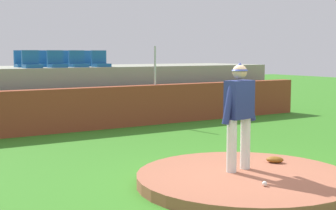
{
  "coord_description": "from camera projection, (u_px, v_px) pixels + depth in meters",
  "views": [
    {
      "loc": [
        -5.07,
        -5.75,
        2.1
      ],
      "look_at": [
        0.0,
        2.31,
        1.08
      ],
      "focal_mm": 51.62,
      "sensor_mm": 36.0,
      "label": 1
    }
  ],
  "objects": [
    {
      "name": "ground_plane",
      "position": [
        244.0,
        185.0,
        7.75
      ],
      "size": [
        60.0,
        60.0,
        0.0
      ],
      "primitive_type": "plane",
      "color": "#337B1F"
    },
    {
      "name": "pitchers_mound",
      "position": [
        244.0,
        179.0,
        7.74
      ],
      "size": [
        3.47,
        3.47,
        0.18
      ],
      "primitive_type": "cylinder",
      "color": "#A45D44",
      "rests_on": "ground_plane"
    },
    {
      "name": "pitcher",
      "position": [
        239.0,
        108.0,
        7.86
      ],
      "size": [
        0.81,
        0.34,
        1.77
      ],
      "rotation": [
        0.0,
        0.0,
        0.18
      ],
      "color": "silver",
      "rests_on": "pitchers_mound"
    },
    {
      "name": "baseball",
      "position": [
        265.0,
        184.0,
        7.01
      ],
      "size": [
        0.07,
        0.07,
        0.07
      ],
      "primitive_type": "sphere",
      "color": "white",
      "rests_on": "pitchers_mound"
    },
    {
      "name": "fielding_glove",
      "position": [
        275.0,
        160.0,
        8.51
      ],
      "size": [
        0.35,
        0.35,
        0.11
      ],
      "primitive_type": "ellipsoid",
      "rotation": [
        0.0,
        0.0,
        2.35
      ],
      "color": "brown",
      "rests_on": "pitchers_mound"
    },
    {
      "name": "brick_barrier",
      "position": [
        85.0,
        109.0,
        13.23
      ],
      "size": [
        15.48,
        0.4,
        1.17
      ],
      "primitive_type": "cube",
      "color": "brown",
      "rests_on": "ground_plane"
    },
    {
      "name": "fence_post_right",
      "position": [
        155.0,
        66.0,
        14.29
      ],
      "size": [
        0.06,
        0.06,
        1.15
      ],
      "primitive_type": "cylinder",
      "color": "silver",
      "rests_on": "brick_barrier"
    },
    {
      "name": "bleacher_platform",
      "position": [
        56.0,
        93.0,
        15.2
      ],
      "size": [
        14.73,
        3.23,
        1.69
      ],
      "primitive_type": "cube",
      "color": "gray",
      "rests_on": "ground_plane"
    },
    {
      "name": "stadium_chair_0",
      "position": [
        31.0,
        62.0,
        13.61
      ],
      "size": [
        0.48,
        0.44,
        0.5
      ],
      "rotation": [
        0.0,
        0.0,
        3.14
      ],
      "color": "#1C5A97",
      "rests_on": "bleacher_platform"
    },
    {
      "name": "stadium_chair_1",
      "position": [
        56.0,
        62.0,
        14.0
      ],
      "size": [
        0.48,
        0.44,
        0.5
      ],
      "rotation": [
        0.0,
        0.0,
        3.14
      ],
      "color": "#1C5A97",
      "rests_on": "bleacher_platform"
    },
    {
      "name": "stadium_chair_2",
      "position": [
        78.0,
        62.0,
        14.38
      ],
      "size": [
        0.48,
        0.44,
        0.5
      ],
      "rotation": [
        0.0,
        0.0,
        3.14
      ],
      "color": "#1C5A97",
      "rests_on": "bleacher_platform"
    },
    {
      "name": "stadium_chair_3",
      "position": [
        100.0,
        62.0,
        14.71
      ],
      "size": [
        0.48,
        0.44,
        0.5
      ],
      "rotation": [
        0.0,
        0.0,
        3.14
      ],
      "color": "#1C5A97",
      "rests_on": "bleacher_platform"
    },
    {
      "name": "stadium_chair_4",
      "position": [
        23.0,
        62.0,
        14.38
      ],
      "size": [
        0.48,
        0.44,
        0.5
      ],
      "rotation": [
        0.0,
        0.0,
        3.14
      ],
      "color": "#1C5A97",
      "rests_on": "bleacher_platform"
    },
    {
      "name": "stadium_chair_5",
      "position": [
        46.0,
        62.0,
        14.73
      ],
      "size": [
        0.48,
        0.44,
        0.5
      ],
      "rotation": [
        0.0,
        0.0,
        3.14
      ],
      "color": "#1C5A97",
      "rests_on": "bleacher_platform"
    },
    {
      "name": "stadium_chair_6",
      "position": [
        68.0,
        61.0,
        15.13
      ],
      "size": [
        0.48,
        0.44,
        0.5
      ],
      "rotation": [
        0.0,
        0.0,
        3.14
      ],
      "color": "#1C5A97",
      "rests_on": "bleacher_platform"
    },
    {
      "name": "stadium_chair_7",
      "position": [
        88.0,
        61.0,
        15.51
      ],
      "size": [
        0.48,
        0.44,
        0.5
      ],
      "rotation": [
        0.0,
        0.0,
        3.14
      ],
      "color": "#1C5A97",
      "rests_on": "bleacher_platform"
    }
  ]
}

